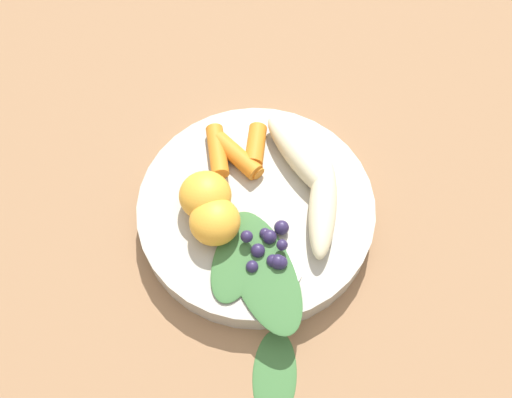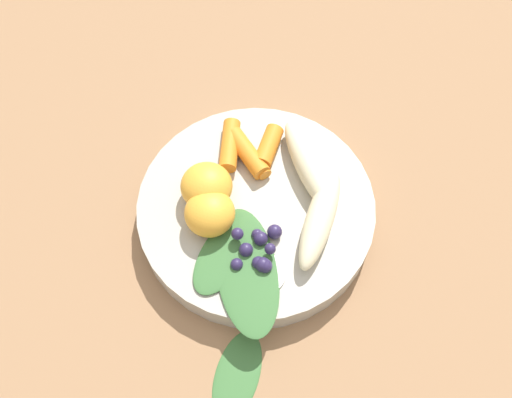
% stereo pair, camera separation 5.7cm
% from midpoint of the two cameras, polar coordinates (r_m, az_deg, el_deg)
% --- Properties ---
extents(ground_plane, '(2.40, 2.40, 0.00)m').
position_cam_midpoint_polar(ground_plane, '(0.60, 2.68, -2.07)').
color(ground_plane, '#99704C').
extents(bowl, '(0.24, 0.24, 0.03)m').
position_cam_midpoint_polar(bowl, '(0.59, 2.74, -1.42)').
color(bowl, '#B2AD9E').
rests_on(bowl, ground_plane).
extents(banana_peeled_left, '(0.06, 0.12, 0.03)m').
position_cam_midpoint_polar(banana_peeled_left, '(0.59, 8.07, 3.17)').
color(banana_peeled_left, beige).
rests_on(banana_peeled_left, bowl).
extents(banana_peeled_right, '(0.11, 0.09, 0.03)m').
position_cam_midpoint_polar(banana_peeled_right, '(0.56, 9.37, -2.19)').
color(banana_peeled_right, beige).
rests_on(banana_peeled_right, bowl).
extents(orange_segment_near, '(0.05, 0.05, 0.04)m').
position_cam_midpoint_polar(orange_segment_near, '(0.55, -1.77, -1.71)').
color(orange_segment_near, '#F4A833').
rests_on(orange_segment_near, bowl).
extents(orange_segment_far, '(0.05, 0.05, 0.04)m').
position_cam_midpoint_polar(orange_segment_far, '(0.56, -2.16, 1.04)').
color(orange_segment_far, '#F4A833').
rests_on(orange_segment_far, bowl).
extents(carrot_front, '(0.05, 0.04, 0.02)m').
position_cam_midpoint_polar(carrot_front, '(0.60, 3.99, 5.10)').
color(carrot_front, orange).
rests_on(carrot_front, bowl).
extents(carrot_mid_left, '(0.02, 0.05, 0.01)m').
position_cam_midpoint_polar(carrot_mid_left, '(0.59, 2.37, 4.03)').
color(carrot_mid_left, orange).
rests_on(carrot_mid_left, bowl).
extents(carrot_mid_right, '(0.02, 0.06, 0.02)m').
position_cam_midpoint_polar(carrot_mid_right, '(0.59, 1.87, 4.40)').
color(carrot_mid_right, orange).
rests_on(carrot_mid_right, bowl).
extents(carrot_rear, '(0.05, 0.06, 0.02)m').
position_cam_midpoint_polar(carrot_rear, '(0.60, 0.03, 5.21)').
color(carrot_rear, orange).
rests_on(carrot_rear, bowl).
extents(blueberry_pile, '(0.06, 0.05, 0.02)m').
position_cam_midpoint_polar(blueberry_pile, '(0.54, 3.21, -5.41)').
color(blueberry_pile, '#2D234C').
rests_on(blueberry_pile, bowl).
extents(coconut_shred_patch, '(0.04, 0.04, 0.00)m').
position_cam_midpoint_polar(coconut_shred_patch, '(0.54, 3.95, -7.76)').
color(coconut_shred_patch, white).
rests_on(coconut_shred_patch, bowl).
extents(kale_leaf_left, '(0.11, 0.08, 0.01)m').
position_cam_midpoint_polar(kale_leaf_left, '(0.55, -0.13, -5.63)').
color(kale_leaf_left, '#3D7038').
rests_on(kale_leaf_left, bowl).
extents(kale_leaf_right, '(0.11, 0.15, 0.01)m').
position_cam_midpoint_polar(kale_leaf_right, '(0.54, 2.07, -7.50)').
color(kale_leaf_right, '#3D7038').
rests_on(kale_leaf_right, bowl).
extents(kale_leaf_stray, '(0.09, 0.09, 0.01)m').
position_cam_midpoint_polar(kale_leaf_stray, '(0.55, 1.19, -17.61)').
color(kale_leaf_stray, '#3D7038').
rests_on(kale_leaf_stray, ground_plane).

